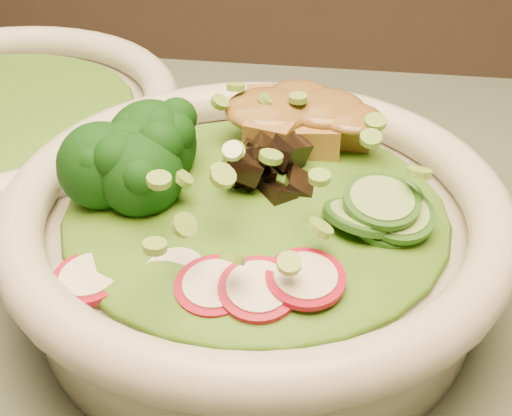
# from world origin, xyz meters

# --- Properties ---
(salad_bowl) EXTENTS (0.31, 0.31, 0.08)m
(salad_bowl) POSITION_xyz_m (-0.23, 0.04, 0.79)
(salad_bowl) COLOR beige
(salad_bowl) RESTS_ON dining_table
(lettuce_bed) EXTENTS (0.23, 0.23, 0.03)m
(lettuce_bed) POSITION_xyz_m (-0.23, 0.04, 0.82)
(lettuce_bed) COLOR #285C13
(lettuce_bed) RESTS_ON salad_bowl
(broccoli_florets) EXTENTS (0.11, 0.10, 0.05)m
(broccoli_florets) POSITION_xyz_m (-0.30, 0.05, 0.84)
(broccoli_florets) COLOR black
(broccoli_florets) RESTS_ON salad_bowl
(radish_slices) EXTENTS (0.13, 0.08, 0.02)m
(radish_slices) POSITION_xyz_m (-0.24, -0.03, 0.82)
(radish_slices) COLOR maroon
(radish_slices) RESTS_ON salad_bowl
(cucumber_slices) EXTENTS (0.10, 0.10, 0.04)m
(cucumber_slices) POSITION_xyz_m (-0.16, 0.03, 0.83)
(cucumber_slices) COLOR #82BA67
(cucumber_slices) RESTS_ON salad_bowl
(mushroom_heap) EXTENTS (0.10, 0.10, 0.05)m
(mushroom_heap) POSITION_xyz_m (-0.23, 0.05, 0.83)
(mushroom_heap) COLOR black
(mushroom_heap) RESTS_ON salad_bowl
(tofu_cubes) EXTENTS (0.12, 0.09, 0.04)m
(tofu_cubes) POSITION_xyz_m (-0.22, 0.11, 0.83)
(tofu_cubes) COLOR #A57337
(tofu_cubes) RESTS_ON salad_bowl
(peanut_sauce) EXTENTS (0.08, 0.06, 0.02)m
(peanut_sauce) POSITION_xyz_m (-0.22, 0.11, 0.85)
(peanut_sauce) COLOR brown
(peanut_sauce) RESTS_ON tofu_cubes
(scallion_garnish) EXTENTS (0.22, 0.22, 0.03)m
(scallion_garnish) POSITION_xyz_m (-0.23, 0.04, 0.84)
(scallion_garnish) COLOR #70A43A
(scallion_garnish) RESTS_ON salad_bowl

